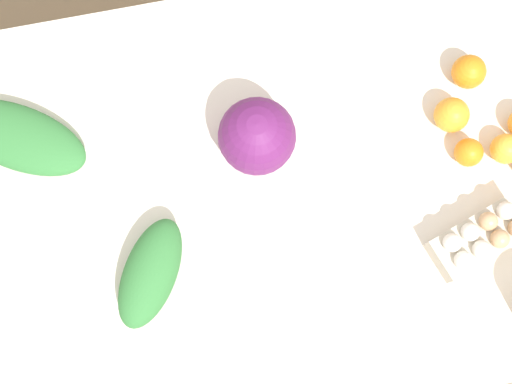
# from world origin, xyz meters

# --- Properties ---
(ground_plane) EXTENTS (8.00, 8.00, 0.00)m
(ground_plane) POSITION_xyz_m (0.00, 0.00, 0.00)
(ground_plane) COLOR #937A5B
(dining_table) EXTENTS (1.47, 1.05, 0.74)m
(dining_table) POSITION_xyz_m (0.00, 0.00, 0.66)
(dining_table) COLOR silver
(dining_table) RESTS_ON ground_plane
(cabbage_purple) EXTENTS (0.18, 0.18, 0.18)m
(cabbage_purple) POSITION_xyz_m (-0.02, -0.11, 0.83)
(cabbage_purple) COLOR #601E5B
(cabbage_purple) RESTS_ON dining_table
(egg_carton) EXTENTS (0.25, 0.17, 0.09)m
(egg_carton) POSITION_xyz_m (-0.48, 0.20, 0.78)
(egg_carton) COLOR beige
(egg_carton) RESTS_ON dining_table
(greens_bunch_dandelion) EXTENTS (0.23, 0.28, 0.09)m
(greens_bunch_dandelion) POSITION_xyz_m (0.27, 0.14, 0.78)
(greens_bunch_dandelion) COLOR #337538
(greens_bunch_dandelion) RESTS_ON dining_table
(greens_bunch_chard) EXTENTS (0.37, 0.31, 0.07)m
(greens_bunch_chard) POSITION_xyz_m (0.52, -0.23, 0.77)
(greens_bunch_chard) COLOR #337538
(greens_bunch_chard) RESTS_ON dining_table
(orange_0) EXTENTS (0.07, 0.07, 0.07)m
(orange_0) POSITION_xyz_m (-0.59, 0.01, 0.77)
(orange_0) COLOR #F9A833
(orange_0) RESTS_ON dining_table
(orange_1) EXTENTS (0.08, 0.08, 0.08)m
(orange_1) POSITION_xyz_m (-0.48, -0.09, 0.78)
(orange_1) COLOR orange
(orange_1) RESTS_ON dining_table
(orange_3) EXTENTS (0.07, 0.07, 0.07)m
(orange_3) POSITION_xyz_m (-0.50, 0.01, 0.77)
(orange_3) COLOR orange
(orange_3) RESTS_ON dining_table
(orange_5) EXTENTS (0.08, 0.08, 0.08)m
(orange_5) POSITION_xyz_m (-0.55, -0.18, 0.78)
(orange_5) COLOR orange
(orange_5) RESTS_ON dining_table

